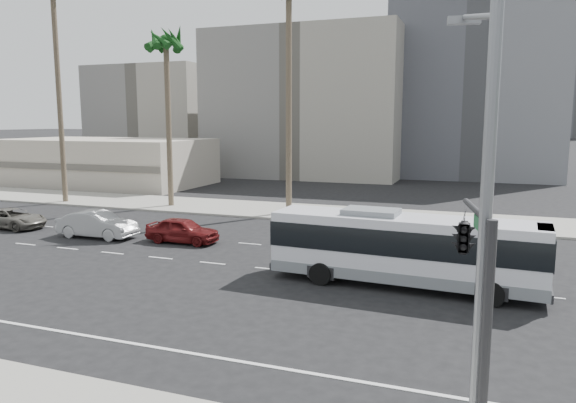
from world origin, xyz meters
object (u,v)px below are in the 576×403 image
at_px(car_a, 182,230).
at_px(palm_mid, 166,45).
at_px(car_b, 97,224).
at_px(traffic_signal, 466,239).
at_px(car_c, 12,218).
at_px(streetlight_corner, 480,214).
at_px(city_bus, 404,247).

height_order(car_a, palm_mid, palm_mid).
bearing_deg(car_b, traffic_signal, -124.10).
xyz_separation_m(car_c, palm_mid, (5.04, 11.12, 12.20)).
distance_m(car_a, palm_mid, 18.06).
distance_m(car_a, streetlight_corner, 23.40).
bearing_deg(car_c, car_a, -88.53).
height_order(car_b, palm_mid, palm_mid).
bearing_deg(palm_mid, car_b, -79.49).
distance_m(car_a, car_b, 5.58).
height_order(car_b, traffic_signal, traffic_signal).
xyz_separation_m(car_a, streetlight_corner, (16.17, -16.29, 4.58)).
bearing_deg(car_a, car_c, 90.51).
bearing_deg(car_c, city_bus, -97.66).
bearing_deg(car_b, car_a, -85.12).
bearing_deg(car_a, city_bus, -107.04).
height_order(streetlight_corner, palm_mid, palm_mid).
bearing_deg(city_bus, palm_mid, 147.65).
bearing_deg(car_b, streetlight_corner, -126.82).
relative_size(car_a, car_c, 0.92).
xyz_separation_m(car_b, car_c, (-7.18, 0.41, -0.16)).
relative_size(car_a, streetlight_corner, 0.46).
relative_size(car_b, streetlight_corner, 0.52).
xyz_separation_m(car_a, car_b, (-5.55, -0.56, 0.07)).
height_order(city_bus, traffic_signal, traffic_signal).
xyz_separation_m(city_bus, car_a, (-13.19, 4.00, -0.97)).
relative_size(car_b, traffic_signal, 0.91).
relative_size(streetlight_corner, palm_mid, 0.66).
height_order(car_a, car_b, car_b).
height_order(city_bus, car_b, city_bus).
bearing_deg(palm_mid, city_bus, -35.64).
bearing_deg(city_bus, car_c, 174.83).
relative_size(city_bus, car_a, 2.66).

